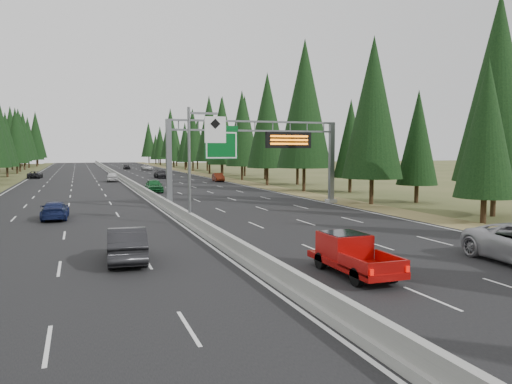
# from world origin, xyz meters

# --- Properties ---
(road) EXTENTS (32.00, 260.00, 0.08)m
(road) POSITION_xyz_m (0.00, 80.00, 0.04)
(road) COLOR black
(road) RESTS_ON ground
(shoulder_right) EXTENTS (3.60, 260.00, 0.06)m
(shoulder_right) POSITION_xyz_m (17.80, 80.00, 0.03)
(shoulder_right) COLOR olive
(shoulder_right) RESTS_ON ground
(shoulder_left) EXTENTS (3.60, 260.00, 0.06)m
(shoulder_left) POSITION_xyz_m (-17.80, 80.00, 0.03)
(shoulder_left) COLOR #404A22
(shoulder_left) RESTS_ON ground
(median_barrier) EXTENTS (0.70, 260.00, 0.85)m
(median_barrier) POSITION_xyz_m (0.00, 80.00, 0.41)
(median_barrier) COLOR gray
(median_barrier) RESTS_ON road
(sign_gantry) EXTENTS (16.75, 0.98, 7.80)m
(sign_gantry) POSITION_xyz_m (8.92, 34.88, 5.27)
(sign_gantry) COLOR slate
(sign_gantry) RESTS_ON road
(hov_sign_pole) EXTENTS (2.80, 0.50, 8.00)m
(hov_sign_pole) POSITION_xyz_m (0.58, 24.97, 4.72)
(hov_sign_pole) COLOR slate
(hov_sign_pole) RESTS_ON road
(tree_row_right) EXTENTS (11.69, 243.49, 18.82)m
(tree_row_right) POSITION_xyz_m (21.65, 57.53, 9.35)
(tree_row_right) COLOR black
(tree_row_right) RESTS_ON ground
(red_pickup) EXTENTS (1.79, 5.02, 1.64)m
(red_pickup) POSITION_xyz_m (3.39, 9.61, 0.99)
(red_pickup) COLOR black
(red_pickup) RESTS_ON road
(car_ahead_green) EXTENTS (1.98, 4.71, 1.59)m
(car_ahead_green) POSITION_xyz_m (1.57, 52.85, 0.88)
(car_ahead_green) COLOR #135424
(car_ahead_green) RESTS_ON road
(car_ahead_dkred) EXTENTS (1.85, 4.33, 1.39)m
(car_ahead_dkred) POSITION_xyz_m (14.50, 70.45, 0.77)
(car_ahead_dkred) COLOR maroon
(car_ahead_dkred) RESTS_ON road
(car_ahead_dkgrey) EXTENTS (2.41, 5.24, 1.48)m
(car_ahead_dkgrey) POSITION_xyz_m (7.29, 83.36, 0.82)
(car_ahead_dkgrey) COLOR black
(car_ahead_dkgrey) RESTS_ON road
(car_ahead_white) EXTENTS (2.78, 5.21, 1.39)m
(car_ahead_white) POSITION_xyz_m (9.66, 121.51, 0.78)
(car_ahead_white) COLOR silver
(car_ahead_white) RESTS_ON road
(car_ahead_far) EXTENTS (1.68, 3.96, 1.34)m
(car_ahead_far) POSITION_xyz_m (5.25, 129.00, 0.75)
(car_ahead_far) COLOR black
(car_ahead_far) RESTS_ON road
(car_onc_near) EXTENTS (2.00, 4.94, 1.60)m
(car_onc_near) POSITION_xyz_m (-5.09, 15.00, 0.88)
(car_onc_near) COLOR black
(car_onc_near) RESTS_ON road
(car_onc_blue) EXTENTS (1.98, 4.63, 1.33)m
(car_onc_blue) POSITION_xyz_m (-8.80, 31.20, 0.75)
(car_onc_blue) COLOR #151F4C
(car_onc_blue) RESTS_ON road
(car_onc_white) EXTENTS (2.13, 4.67, 1.55)m
(car_onc_white) POSITION_xyz_m (-1.84, 75.94, 0.86)
(car_onc_white) COLOR silver
(car_onc_white) RESTS_ON road
(car_onc_far) EXTENTS (2.55, 4.95, 1.34)m
(car_onc_far) POSITION_xyz_m (-14.50, 90.92, 0.75)
(car_onc_far) COLOR black
(car_onc_far) RESTS_ON road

